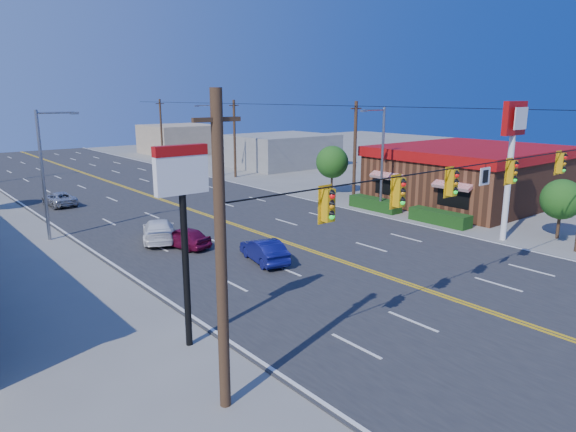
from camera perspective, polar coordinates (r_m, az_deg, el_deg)
ground at (r=23.87m, az=18.48°, el=-9.12°), size 160.00×160.00×0.00m
road at (r=37.79m, az=-7.87°, el=-0.34°), size 20.00×120.00×0.06m
signal_span at (r=22.44m, az=19.22°, el=2.44°), size 24.32×0.34×9.00m
kfc at (r=45.88m, az=19.54°, el=4.41°), size 16.30×12.40×4.70m
kfc_pylon at (r=33.87m, az=23.63°, el=7.45°), size 2.20×0.36×8.50m
pizza_hut_sign at (r=17.78m, az=-11.61°, el=1.23°), size 1.90×0.30×6.85m
streetlight_se at (r=39.43m, az=10.27°, el=6.76°), size 2.55×0.25×8.00m
streetlight_ne at (r=57.91m, az=-8.24°, el=8.82°), size 2.55×0.25×8.00m
streetlight_sw at (r=34.72m, az=-25.33°, el=4.86°), size 2.55×0.25×8.00m
utility_pole_near at (r=43.16m, az=7.43°, el=6.98°), size 0.28×0.28×8.40m
utility_pole_mid at (r=56.99m, az=-5.95°, el=8.50°), size 0.28×0.28×8.40m
utility_pole_far at (r=72.67m, az=-13.90°, el=9.19°), size 0.28×0.28×8.40m
tree_kfc_rear at (r=47.02m, az=4.93°, el=5.99°), size 2.94×2.94×4.41m
tree_kfc_front at (r=36.20m, az=28.12°, el=1.64°), size 2.52×2.52×3.78m
bld_east_mid at (r=66.15m, az=-0.68°, el=7.30°), size 12.00×10.00×4.00m
bld_east_far at (r=82.98m, az=-11.97°, el=8.35°), size 10.00×10.00×4.40m
car_magenta at (r=30.87m, az=-11.50°, el=-2.43°), size 2.27×3.85×1.23m
car_blue at (r=27.67m, az=-2.68°, el=-3.95°), size 2.14×4.05×1.27m
car_white at (r=32.60m, az=-14.16°, el=-1.63°), size 3.62×4.99×1.34m
car_silver at (r=45.81m, az=-24.08°, el=1.69°), size 1.98×4.12×1.13m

